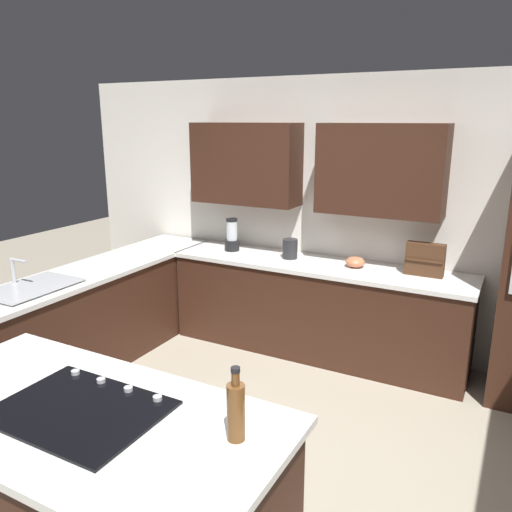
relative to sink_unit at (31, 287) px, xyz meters
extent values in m
plane|color=#9E937F|center=(-1.83, -0.05, -0.92)|extent=(14.00, 14.00, 0.00)
cube|color=white|center=(-1.83, -2.15, 0.38)|extent=(6.00, 0.10, 2.60)
cube|color=#381E14|center=(-2.23, -1.93, 0.86)|extent=(1.10, 0.34, 0.79)
cube|color=#381E14|center=(-0.88, -1.93, 0.86)|extent=(1.10, 0.34, 0.79)
cube|color=#381E14|center=(-1.73, -1.77, -0.49)|extent=(2.80, 0.60, 0.86)
cube|color=silver|center=(-1.73, -1.77, -0.04)|extent=(2.84, 0.64, 0.04)
cube|color=#381E14|center=(-0.01, -0.60, -0.49)|extent=(0.60, 2.90, 0.86)
cube|color=silver|center=(-0.01, -0.60, -0.04)|extent=(0.64, 2.94, 0.04)
cube|color=#381E14|center=(-1.68, 1.09, -0.49)|extent=(1.88, 0.89, 0.86)
cube|color=silver|center=(-1.68, 1.09, -0.04)|extent=(1.96, 0.97, 0.04)
cube|color=#515456|center=(-0.01, -0.17, -0.01)|extent=(0.40, 0.30, 0.02)
cube|color=#515456|center=(-0.01, 0.17, -0.01)|extent=(0.40, 0.30, 0.02)
cube|color=#B7BABF|center=(-0.01, 0.00, 0.00)|extent=(0.46, 0.70, 0.01)
cylinder|color=#B7BABF|center=(0.19, 0.00, 0.09)|extent=(0.03, 0.03, 0.22)
cylinder|color=#B7BABF|center=(0.11, 0.00, 0.20)|extent=(0.18, 0.02, 0.02)
cube|color=black|center=(-1.68, 1.09, -0.01)|extent=(0.76, 0.56, 0.01)
cylinder|color=#B2B2B7|center=(-1.95, 0.86, 0.01)|extent=(0.04, 0.04, 0.02)
cylinder|color=#B2B2B7|center=(-1.77, 0.86, 0.01)|extent=(0.04, 0.04, 0.02)
cylinder|color=#B2B2B7|center=(-1.59, 0.86, 0.01)|extent=(0.04, 0.04, 0.02)
cylinder|color=#B2B2B7|center=(-1.41, 0.86, 0.01)|extent=(0.04, 0.04, 0.02)
cylinder|color=black|center=(-0.78, -1.81, 0.04)|extent=(0.15, 0.15, 0.11)
cylinder|color=silver|center=(-0.78, -1.81, 0.19)|extent=(0.11, 0.11, 0.19)
cylinder|color=black|center=(-0.78, -1.81, 0.30)|extent=(0.12, 0.12, 0.03)
ellipsoid|color=#CC724C|center=(-2.08, -1.81, 0.03)|extent=(0.17, 0.17, 0.10)
cube|color=#472B19|center=(-2.68, -1.85, 0.12)|extent=(0.32, 0.10, 0.28)
cube|color=#472B19|center=(-2.68, -1.79, 0.12)|extent=(0.30, 0.02, 0.02)
cylinder|color=#262628|center=(-1.43, -1.81, 0.08)|extent=(0.15, 0.15, 0.19)
cylinder|color=brown|center=(-2.43, 0.92, 0.11)|extent=(0.08, 0.08, 0.25)
cylinder|color=brown|center=(-2.43, 0.92, 0.26)|extent=(0.04, 0.04, 0.06)
cylinder|color=black|center=(-2.43, 0.92, 0.30)|extent=(0.04, 0.04, 0.02)
camera|label=1|loc=(-3.38, 2.53, 1.28)|focal=35.71mm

